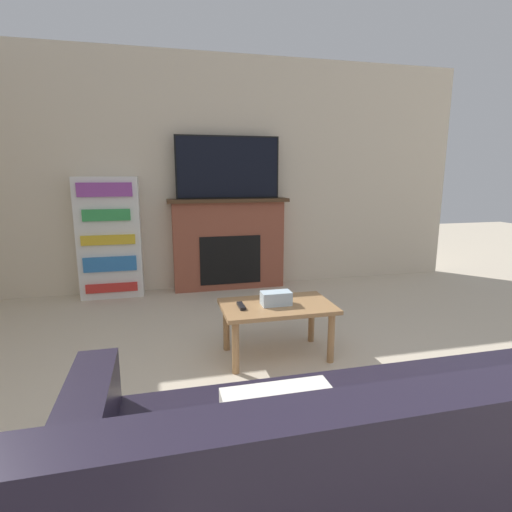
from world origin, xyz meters
TOP-DOWN VIEW (x-y plane):
  - wall_back at (0.00, 4.22)m, footprint 6.29×0.06m
  - fireplace at (0.15, 4.07)m, footprint 1.41×0.28m
  - tv at (0.15, 4.05)m, footprint 1.20×0.03m
  - couch at (0.27, 0.57)m, footprint 2.55×0.98m
  - coffee_table at (0.18, 2.14)m, footprint 0.83×0.51m
  - tissue_box at (0.17, 2.14)m, footprint 0.22×0.12m
  - remote_control at (-0.09, 2.14)m, footprint 0.04×0.15m
  - bookshelf at (-1.19, 4.05)m, footprint 0.67×0.29m

SIDE VIEW (x-z plane):
  - couch at x=0.27m, z-range -0.14..0.68m
  - coffee_table at x=0.18m, z-range 0.14..0.55m
  - remote_control at x=-0.09m, z-range 0.41..0.43m
  - tissue_box at x=0.17m, z-range 0.41..0.51m
  - fireplace at x=0.15m, z-range 0.00..1.09m
  - bookshelf at x=-1.19m, z-range 0.00..1.34m
  - wall_back at x=0.00m, z-range 0.00..2.70m
  - tv at x=0.15m, z-range 1.08..1.79m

